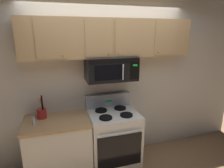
{
  "coord_description": "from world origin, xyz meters",
  "views": [
    {
      "loc": [
        -0.82,
        -2.15,
        2.11
      ],
      "look_at": [
        0.0,
        0.49,
        1.35
      ],
      "focal_mm": 30.43,
      "sensor_mm": 36.0,
      "label": 1
    }
  ],
  "objects_px": {
    "stove_range": "(113,138)",
    "salt_shaker": "(34,121)",
    "over_range_microwave": "(111,69)",
    "utensil_crock_red": "(42,112)"
  },
  "relations": [
    {
      "from": "over_range_microwave",
      "to": "salt_shaker",
      "type": "distance_m",
      "value": 1.31
    },
    {
      "from": "over_range_microwave",
      "to": "salt_shaker",
      "type": "bearing_deg",
      "value": -172.09
    },
    {
      "from": "stove_range",
      "to": "salt_shaker",
      "type": "distance_m",
      "value": 1.24
    },
    {
      "from": "stove_range",
      "to": "salt_shaker",
      "type": "height_order",
      "value": "stove_range"
    },
    {
      "from": "stove_range",
      "to": "utensil_crock_red",
      "type": "xyz_separation_m",
      "value": [
        -1.04,
        0.15,
        0.52
      ]
    },
    {
      "from": "stove_range",
      "to": "salt_shaker",
      "type": "bearing_deg",
      "value": -177.91
    },
    {
      "from": "stove_range",
      "to": "over_range_microwave",
      "type": "xyz_separation_m",
      "value": [
        -0.0,
        0.12,
        1.11
      ]
    },
    {
      "from": "stove_range",
      "to": "over_range_microwave",
      "type": "relative_size",
      "value": 1.47
    },
    {
      "from": "stove_range",
      "to": "over_range_microwave",
      "type": "distance_m",
      "value": 1.11
    },
    {
      "from": "utensil_crock_red",
      "to": "over_range_microwave",
      "type": "bearing_deg",
      "value": -1.63
    }
  ]
}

